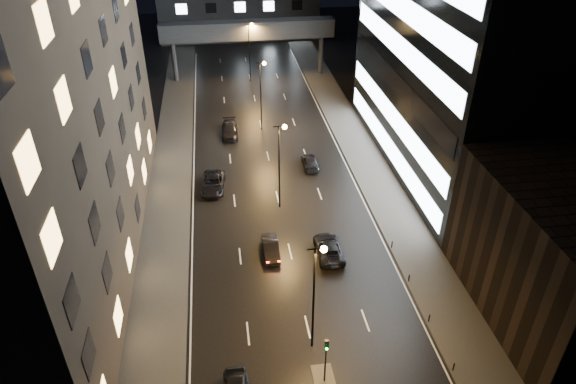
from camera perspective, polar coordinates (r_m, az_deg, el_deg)
name	(u,v)px	position (r m, az deg, el deg)	size (l,w,h in m)	color
ground	(268,156)	(68.16, -2.24, 4.01)	(160.00, 160.00, 0.00)	black
sidewalk_left	(170,182)	(63.87, -12.95, 1.05)	(5.00, 110.00, 0.15)	#383533
sidewalk_right	(370,168)	(66.15, 9.08, 2.70)	(5.00, 110.00, 0.15)	#383533
building_left	(6,52)	(48.24, -28.85, 13.49)	(15.00, 48.00, 40.00)	#2D2319
building_right_low	(555,257)	(46.90, 27.58, -6.44)	(10.00, 18.00, 12.00)	black
skybridge	(248,31)	(92.93, -4.50, 17.44)	(30.00, 3.00, 10.00)	#333335
traffic_signal_near	(326,354)	(38.66, 4.24, -17.54)	(0.28, 0.34, 4.40)	black
bollard_row	(441,342)	(44.49, 16.59, -15.68)	(0.12, 25.12, 0.90)	black
streetlight_near	(316,286)	(38.50, 3.15, -10.35)	(1.45, 0.50, 10.15)	black
streetlight_mid_a	(281,156)	(54.59, -0.82, 4.00)	(1.45, 0.50, 10.15)	black
streetlight_mid_b	(262,87)	(72.66, -2.94, 11.53)	(1.45, 0.50, 10.15)	black
streetlight_far	(250,45)	(91.53, -4.24, 16.01)	(1.45, 0.50, 10.15)	black
car_away_b	(271,248)	(50.97, -1.92, -6.24)	(1.51, 4.32, 1.42)	black
car_away_c	(213,183)	(61.35, -8.33, 0.97)	(2.63, 5.70, 1.59)	black
car_away_d	(230,130)	(73.75, -6.49, 6.87)	(2.28, 5.60, 1.62)	black
car_toward_a	(329,248)	(51.00, 4.55, -6.26)	(2.49, 5.40, 1.50)	black
car_toward_b	(310,162)	(65.39, 2.46, 3.35)	(1.91, 4.71, 1.37)	black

